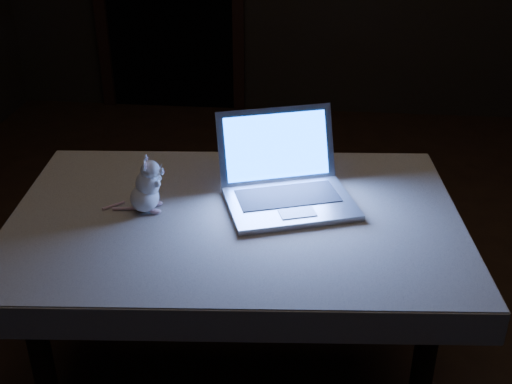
# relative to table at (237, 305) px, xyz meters

# --- Properties ---
(floor) EXTENTS (5.00, 5.00, 0.00)m
(floor) POSITION_rel_table_xyz_m (0.28, 0.27, -0.34)
(floor) COLOR black
(floor) RESTS_ON ground
(table) EXTENTS (1.35, 0.93, 0.69)m
(table) POSITION_rel_table_xyz_m (0.00, 0.00, 0.00)
(table) COLOR black
(table) RESTS_ON floor
(tablecloth) EXTENTS (1.59, 1.27, 0.10)m
(tablecloth) POSITION_rel_table_xyz_m (-0.08, 0.00, 0.30)
(tablecloth) COLOR beige
(tablecloth) RESTS_ON table
(laptop) EXTENTS (0.48, 0.45, 0.27)m
(laptop) POSITION_rel_table_xyz_m (0.17, 0.06, 0.49)
(laptop) COLOR #A2A2A6
(laptop) RESTS_ON tablecloth
(plush_mouse) EXTENTS (0.17, 0.17, 0.18)m
(plush_mouse) POSITION_rel_table_xyz_m (-0.28, -0.00, 0.44)
(plush_mouse) COLOR white
(plush_mouse) RESTS_ON tablecloth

